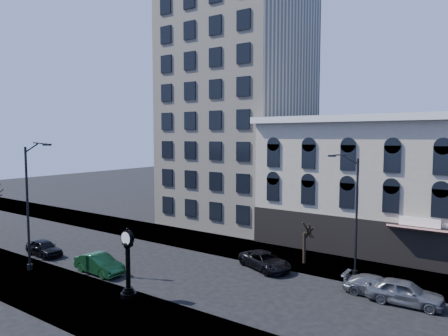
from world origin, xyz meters
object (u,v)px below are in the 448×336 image
Objects in this scene: street_lamp_near at (35,172)px; car_near_b at (99,264)px; car_near_a at (44,248)px; street_clock at (128,266)px.

car_near_b is at bearing 8.20° from street_lamp_near.
car_near_a is (-3.68, 2.71, -7.18)m from street_lamp_near.
street_lamp_near is 2.27× the size of car_near_b.
street_lamp_near is (-9.82, -0.46, 5.68)m from street_clock.
street_clock is 6.15m from car_near_b.
street_clock is at bearing -108.40° from car_near_b.
street_clock is 11.35m from street_lamp_near.
street_clock reaches higher than car_near_b.
car_near_a is at bearing 172.59° from street_clock.
street_lamp_near reaches higher than car_near_b.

